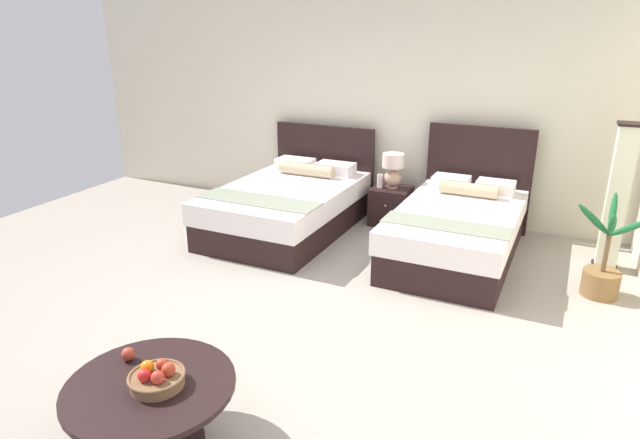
# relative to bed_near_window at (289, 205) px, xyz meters

# --- Properties ---
(ground_plane) EXTENTS (9.28, 9.61, 0.02)m
(ground_plane) POSITION_rel_bed_near_window_xyz_m (1.01, -1.83, -0.32)
(ground_plane) COLOR #A1978A
(wall_back) EXTENTS (9.28, 0.12, 2.83)m
(wall_back) POSITION_rel_bed_near_window_xyz_m (1.01, 1.17, 1.10)
(wall_back) COLOR beige
(wall_back) RESTS_ON ground
(bed_near_window) EXTENTS (1.45, 2.21, 1.12)m
(bed_near_window) POSITION_rel_bed_near_window_xyz_m (0.00, 0.00, 0.00)
(bed_near_window) COLOR black
(bed_near_window) RESTS_ON ground
(bed_near_corner) EXTENTS (1.28, 2.15, 1.26)m
(bed_near_corner) POSITION_rel_bed_near_window_xyz_m (2.02, 0.01, 0.00)
(bed_near_corner) COLOR black
(bed_near_corner) RESTS_ON ground
(nightstand) EXTENTS (0.47, 0.47, 0.47)m
(nightstand) POSITION_rel_bed_near_window_xyz_m (1.06, 0.71, -0.08)
(nightstand) COLOR black
(nightstand) RESTS_ON ground
(table_lamp) EXTENTS (0.27, 0.27, 0.43)m
(table_lamp) POSITION_rel_bed_near_window_xyz_m (1.06, 0.73, 0.39)
(table_lamp) COLOR tan
(table_lamp) RESTS_ON nightstand
(vase) EXTENTS (0.07, 0.07, 0.17)m
(vase) POSITION_rel_bed_near_window_xyz_m (0.92, 0.67, 0.23)
(vase) COLOR silver
(vase) RESTS_ON nightstand
(coffee_table) EXTENTS (0.97, 0.97, 0.44)m
(coffee_table) POSITION_rel_bed_near_window_xyz_m (0.93, -3.58, 0.01)
(coffee_table) COLOR black
(coffee_table) RESTS_ON ground
(fruit_bowl) EXTENTS (0.32, 0.32, 0.14)m
(fruit_bowl) POSITION_rel_bed_near_window_xyz_m (0.98, -3.58, 0.18)
(fruit_bowl) COLOR brown
(fruit_bowl) RESTS_ON coffee_table
(loose_apple) EXTENTS (0.08, 0.08, 0.08)m
(loose_apple) POSITION_rel_bed_near_window_xyz_m (0.65, -3.45, 0.16)
(loose_apple) COLOR #AD3928
(loose_apple) RESTS_ON coffee_table
(floor_lamp_corner) EXTENTS (0.23, 0.23, 1.50)m
(floor_lamp_corner) POSITION_rel_bed_near_window_xyz_m (3.48, 0.31, 0.43)
(floor_lamp_corner) COLOR black
(floor_lamp_corner) RESTS_ON ground
(potted_palm) EXTENTS (0.64, 0.55, 0.95)m
(potted_palm) POSITION_rel_bed_near_window_xyz_m (3.40, -0.39, -0.08)
(potted_palm) COLOR brown
(potted_palm) RESTS_ON ground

